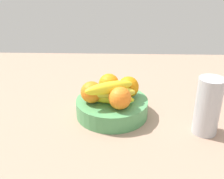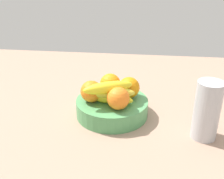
# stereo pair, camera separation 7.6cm
# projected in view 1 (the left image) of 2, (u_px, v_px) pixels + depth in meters

# --- Properties ---
(ground_plane) EXTENTS (1.80, 1.40, 0.03)m
(ground_plane) POSITION_uv_depth(u_px,v_px,m) (114.00, 118.00, 1.00)
(ground_plane) COLOR #9E7D69
(fruit_bowl) EXTENTS (0.25, 0.25, 0.06)m
(fruit_bowl) POSITION_uv_depth(u_px,v_px,m) (112.00, 107.00, 0.98)
(fruit_bowl) COLOR #4E975B
(fruit_bowl) RESTS_ON ground_plane
(orange_front_left) EXTENTS (0.07, 0.07, 0.07)m
(orange_front_left) POSITION_uv_depth(u_px,v_px,m) (109.00, 84.00, 1.00)
(orange_front_left) COLOR orange
(orange_front_left) RESTS_ON fruit_bowl
(orange_front_right) EXTENTS (0.07, 0.07, 0.07)m
(orange_front_right) POSITION_uv_depth(u_px,v_px,m) (92.00, 92.00, 0.93)
(orange_front_right) COLOR orange
(orange_front_right) RESTS_ON fruit_bowl
(orange_center) EXTENTS (0.07, 0.07, 0.07)m
(orange_center) POSITION_uv_depth(u_px,v_px,m) (120.00, 98.00, 0.89)
(orange_center) COLOR orange
(orange_center) RESTS_ON fruit_bowl
(orange_back_left) EXTENTS (0.07, 0.07, 0.07)m
(orange_back_left) POSITION_uv_depth(u_px,v_px,m) (128.00, 87.00, 0.97)
(orange_back_left) COLOR orange
(orange_back_left) RESTS_ON fruit_bowl
(banana_bunch) EXTENTS (0.18, 0.11, 0.08)m
(banana_bunch) POSITION_uv_depth(u_px,v_px,m) (109.00, 93.00, 0.92)
(banana_bunch) COLOR yellow
(banana_bunch) RESTS_ON fruit_bowl
(thermos_tumbler) EXTENTS (0.08, 0.08, 0.19)m
(thermos_tumbler) POSITION_uv_depth(u_px,v_px,m) (208.00, 106.00, 0.85)
(thermos_tumbler) COLOR #B6B8BD
(thermos_tumbler) RESTS_ON ground_plane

